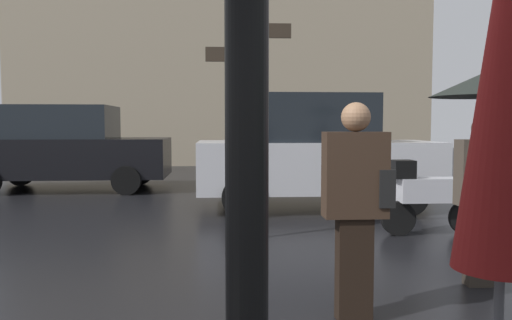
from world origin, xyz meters
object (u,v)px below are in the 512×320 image
Objects in this scene: pedestrian_with_umbrella at (483,118)px; parked_scooter at (430,194)px; parked_car_left at (313,152)px; pedestrian_with_bag at (357,198)px; folded_patio_umbrella_near at (505,115)px; street_signpost at (247,102)px; parked_car_right at (66,148)px.

parked_scooter is at bearing 27.95° from pedestrian_with_umbrella.
pedestrian_with_bag is at bearing -101.15° from parked_car_left.
folded_patio_umbrella_near is at bearing -99.42° from parked_car_left.
folded_patio_umbrella_near is 4.86m from street_signpost.
folded_patio_umbrella_near reaches higher than parked_car_left.
parked_scooter is at bearing 2.42° from street_signpost.
street_signpost is at bearing 97.82° from folded_patio_umbrella_near.
parked_car_right is at bearing 113.86° from folded_patio_umbrella_near.
pedestrian_with_umbrella is 0.44× the size of parked_car_right.
parked_car_left is (0.62, 7.22, -0.51)m from folded_patio_umbrella_near.
street_signpost is (-2.44, -0.10, 1.21)m from parked_scooter.
folded_patio_umbrella_near is 2.09m from pedestrian_with_bag.
pedestrian_with_bag is 3.42m from parked_scooter.
folded_patio_umbrella_near is 7.27m from parked_car_left.
parked_car_left is at bearing 176.86° from pedestrian_with_bag.
parked_scooter is at bearing -67.79° from parked_car_left.
street_signpost is (3.84, -5.36, 0.81)m from parked_car_right.
parked_car_left is (-1.16, 2.31, 0.45)m from parked_scooter.
parked_scooter is (0.41, 2.15, -0.99)m from pedestrian_with_umbrella.
parked_car_left is (-0.75, 4.46, -0.54)m from pedestrian_with_umbrella.
parked_car_right is at bearing -147.61° from pedestrian_with_bag.
parked_car_left is 5.90m from parked_car_right.
folded_patio_umbrella_near is 0.53× the size of parked_car_right.
street_signpost is (-1.28, -2.41, 0.76)m from parked_car_left.
parked_car_left is at bearing 48.40° from pedestrian_with_umbrella.
street_signpost reaches higher than parked_car_left.
street_signpost reaches higher than pedestrian_with_umbrella.
pedestrian_with_bag is 5.25m from parked_car_left.
street_signpost reaches higher than parked_scooter.
pedestrian_with_umbrella is 0.47× the size of parked_car_left.
pedestrian_with_umbrella is at bearing -86.27° from parked_scooter.
pedestrian_with_bag is at bearing -106.68° from parked_scooter.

